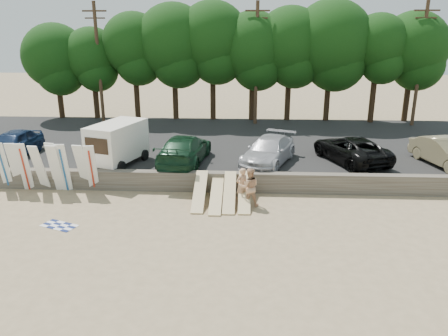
{
  "coord_description": "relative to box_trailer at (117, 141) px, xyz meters",
  "views": [
    {
      "loc": [
        1.31,
        -17.55,
        7.92
      ],
      "look_at": [
        0.24,
        3.0,
        1.23
      ],
      "focal_mm": 35.0,
      "sensor_mm": 36.0,
      "label": 1
    }
  ],
  "objects": [
    {
      "name": "box_trailer",
      "position": [
        0.0,
        0.0,
        0.0
      ],
      "size": [
        2.88,
        3.97,
        2.29
      ],
      "rotation": [
        0.0,
        0.0,
        -0.32
      ],
      "color": "white",
      "rests_on": "parking_lot"
    },
    {
      "name": "beachgoer_a",
      "position": [
        6.81,
        -3.52,
        -1.12
      ],
      "size": [
        0.75,
        0.7,
        1.72
      ],
      "primitive_type": "imported",
      "rotation": [
        0.0,
        0.0,
        3.75
      ],
      "color": "tan",
      "rests_on": "ground"
    },
    {
      "name": "car_0",
      "position": [
        -6.45,
        1.03,
        -0.51
      ],
      "size": [
        2.1,
        4.63,
        1.54
      ],
      "primitive_type": "imported",
      "rotation": [
        0.0,
        0.0,
        -0.06
      ],
      "color": "#122341",
      "rests_on": "parking_lot"
    },
    {
      "name": "car_3",
      "position": [
        12.79,
        1.14,
        -0.56
      ],
      "size": [
        4.13,
        5.71,
        1.44
      ],
      "primitive_type": "imported",
      "rotation": [
        0.0,
        0.0,
        3.52
      ],
      "color": "black",
      "rests_on": "parking_lot"
    },
    {
      "name": "surfboard_upright_1",
      "position": [
        -4.55,
        -2.39,
        -0.72
      ],
      "size": [
        0.57,
        0.76,
        2.53
      ],
      "primitive_type": "cube",
      "rotation": [
        0.25,
        0.0,
        0.1
      ],
      "color": "white",
      "rests_on": "ground"
    },
    {
      "name": "car_1",
      "position": [
        3.6,
        0.39,
        -0.5
      ],
      "size": [
        2.77,
        5.6,
        1.57
      ],
      "primitive_type": "imported",
      "rotation": [
        0.0,
        0.0,
        3.03
      ],
      "color": "#12331F",
      "rests_on": "parking_lot"
    },
    {
      "name": "surfboard_low_1",
      "position": [
        5.63,
        -3.7,
        -1.56
      ],
      "size": [
        0.56,
        2.92,
        0.84
      ],
      "primitive_type": "cube",
      "rotation": [
        0.26,
        0.0,
        0.0
      ],
      "color": "beige",
      "rests_on": "ground"
    },
    {
      "name": "seawall",
      "position": [
        5.65,
        -2.04,
        -1.48
      ],
      "size": [
        44.0,
        0.5,
        1.0
      ],
      "primitive_type": "cube",
      "color": "#6B6356",
      "rests_on": "ground"
    },
    {
      "name": "surfboard_upright_5",
      "position": [
        -2.37,
        -2.62,
        -0.73
      ],
      "size": [
        0.52,
        0.8,
        2.51
      ],
      "primitive_type": "cube",
      "rotation": [
        0.28,
        0.0,
        0.03
      ],
      "color": "white",
      "rests_on": "ground"
    },
    {
      "name": "beach_towel",
      "position": [
        -0.77,
        -6.41,
        -1.98
      ],
      "size": [
        1.95,
        1.95,
        0.0
      ],
      "primitive_type": "plane",
      "rotation": [
        0.0,
        0.0,
        -0.38
      ],
      "color": "white",
      "rests_on": "ground"
    },
    {
      "name": "surfboard_upright_7",
      "position": [
        -0.62,
        -2.53,
        -0.73
      ],
      "size": [
        0.63,
        0.86,
        2.51
      ],
      "primitive_type": "cube",
      "rotation": [
        0.29,
        0.0,
        0.17
      ],
      "color": "white",
      "rests_on": "ground"
    },
    {
      "name": "ground",
      "position": [
        5.65,
        -5.04,
        -1.98
      ],
      "size": [
        120.0,
        120.0,
        0.0
      ],
      "primitive_type": "plane",
      "color": "tan",
      "rests_on": "ground"
    },
    {
      "name": "surfboard_upright_6",
      "position": [
        -2.02,
        -2.55,
        -0.71
      ],
      "size": [
        0.54,
        0.65,
        2.55
      ],
      "primitive_type": "cube",
      "rotation": [
        0.22,
        0.0,
        0.06
      ],
      "color": "white",
      "rests_on": "ground"
    },
    {
      "name": "treeline",
      "position": [
        6.32,
        12.52,
        4.57
      ],
      "size": [
        33.2,
        6.32,
        9.27
      ],
      "color": "#382616",
      "rests_on": "parking_lot"
    },
    {
      "name": "surfboard_low_2",
      "position": [
        6.24,
        -3.59,
        -1.43
      ],
      "size": [
        0.56,
        2.84,
        1.11
      ],
      "primitive_type": "cube",
      "rotation": [
        0.36,
        0.0,
        0.0
      ],
      "color": "beige",
      "rests_on": "ground"
    },
    {
      "name": "surfboard_low_0",
      "position": [
        4.83,
        -3.56,
        -1.42
      ],
      "size": [
        0.56,
        2.83,
        1.12
      ],
      "primitive_type": "cube",
      "rotation": [
        0.36,
        0.0,
        0.0
      ],
      "color": "beige",
      "rests_on": "ground"
    },
    {
      "name": "utility_poles",
      "position": [
        7.65,
        10.96,
        3.45
      ],
      "size": [
        25.8,
        0.26,
        9.0
      ],
      "color": "#473321",
      "rests_on": "parking_lot"
    },
    {
      "name": "gear_bag",
      "position": [
        6.34,
        -2.78,
        -1.87
      ],
      "size": [
        0.33,
        0.29,
        0.22
      ],
      "primitive_type": "cube",
      "rotation": [
        0.0,
        0.0,
        -0.15
      ],
      "color": "orange",
      "rests_on": "ground"
    },
    {
      "name": "car_2",
      "position": [
        8.21,
        0.49,
        -0.56
      ],
      "size": [
        3.68,
        5.4,
        1.45
      ],
      "primitive_type": "imported",
      "rotation": [
        0.0,
        0.0,
        -0.36
      ],
      "color": "#B4B3B9",
      "rests_on": "parking_lot"
    },
    {
      "name": "beachgoer_b",
      "position": [
        7.16,
        -3.85,
        -1.07
      ],
      "size": [
        0.94,
        0.76,
        1.83
      ],
      "primitive_type": "imported",
      "rotation": [
        0.0,
        0.0,
        3.23
      ],
      "color": "tan",
      "rests_on": "ground"
    },
    {
      "name": "surfboard_low_3",
      "position": [
        6.93,
        -3.55,
        -1.41
      ],
      "size": [
        0.56,
        2.82,
        1.15
      ],
      "primitive_type": "cube",
      "rotation": [
        0.37,
        0.0,
        0.0
      ],
      "color": "beige",
      "rests_on": "ground"
    },
    {
      "name": "surfboard_upright_4",
      "position": [
        -2.53,
        -2.43,
        -0.7
      ],
      "size": [
        0.57,
        0.61,
        2.57
      ],
      "primitive_type": "cube",
      "rotation": [
        0.19,
        0.0,
        -0.15
      ],
      "color": "white",
      "rests_on": "ground"
    },
    {
      "name": "parking_lot",
      "position": [
        5.65,
        5.46,
        -1.63
      ],
      "size": [
        44.0,
        14.5,
        0.7
      ],
      "primitive_type": "cube",
      "color": "#282828",
      "rests_on": "ground"
    },
    {
      "name": "surfboard_upright_0",
      "position": [
        -5.11,
        -2.46,
        -0.71
      ],
      "size": [
        0.53,
        0.64,
        2.55
      ],
      "primitive_type": "cube",
      "rotation": [
        0.22,
        0.0,
        0.05
      ],
      "color": "white",
      "rests_on": "ground"
    },
    {
      "name": "surfboard_upright_8",
      "position": [
        -1.1,
        -2.45,
        -0.73
      ],
      "size": [
        0.59,
        0.85,
        2.51
      ],
      "primitive_type": "cube",
      "rotation": [
        0.29,
        0.0,
        -0.12
      ],
      "color": "white",
      "rests_on": "ground"
    },
    {
      "name": "surfboard_upright_3",
      "position": [
        -3.21,
        -2.6,
        -0.74
      ],
      "size": [
        0.59,
        0.91,
        2.49
      ],
      "primitive_type": "cube",
      "rotation": [
        0.31,
        0.0,
        -0.11
      ],
      "color": "white",
      "rests_on": "ground"
    },
    {
      "name": "cooler",
      "position": [
        4.83,
        -2.64,
        -1.82
      ],
      "size": [
        0.38,
        0.3,
        0.32
      ],
      "primitive_type": "cube",
      "rotation": [
        0.0,
        0.0,
        -0.0
      ],
      "color": "#278F41",
      "rests_on": "ground"
    },
    {
      "name": "surfboard_upright_2",
      "position": [
        -4.0,
        -2.54,
        -0.71
      ],
      "size": [
        0.57,
        0.68,
        2.55
      ],
      "primitive_type": "cube",
      "rotation": [
        0.22,
        0.0,
        0.11
      ],
      "color": "white",
      "rests_on": "ground"
    },
    {
      "name": "car_4",
      "position": [
        17.75,
        0.63,
        -0.54
      ],
      "size": [
        2.67,
        4.77,
        1.49
      ],
      "primitive_type": "imported",
      "rotation": [
        0.0,
        0.0,
        0.26
      ],
      "color": "#887B56",
      "rests_on": "parking_lot"
    }
  ]
}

